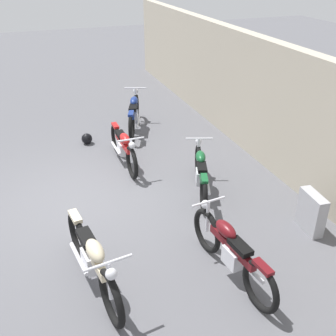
{
  "coord_description": "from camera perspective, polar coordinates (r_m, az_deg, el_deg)",
  "views": [
    {
      "loc": [
        6.8,
        -0.68,
        4.3
      ],
      "look_at": [
        0.3,
        1.72,
        0.55
      ],
      "focal_mm": 42.94,
      "sensor_mm": 36.0,
      "label": 1
    }
  ],
  "objects": [
    {
      "name": "helmet",
      "position": [
        10.36,
        -11.44,
        4.1
      ],
      "size": [
        0.27,
        0.27,
        0.27
      ],
      "primitive_type": "sphere",
      "color": "black",
      "rests_on": "ground_plane"
    },
    {
      "name": "motorcycle_cream",
      "position": [
        5.88,
        -10.65,
        -12.7
      ],
      "size": [
        2.23,
        0.66,
        1.0
      ],
      "rotation": [
        0.0,
        0.0,
        0.14
      ],
      "color": "black",
      "rests_on": "ground_plane"
    },
    {
      "name": "ground_plane",
      "position": [
        8.08,
        -12.34,
        -4.49
      ],
      "size": [
        40.0,
        40.0,
        0.0
      ],
      "primitive_type": "plane",
      "color": "#56565B"
    },
    {
      "name": "motorcycle_maroon",
      "position": [
        6.05,
        8.93,
        -11.54
      ],
      "size": [
        2.09,
        0.58,
        0.94
      ],
      "rotation": [
        0.0,
        0.0,
        3.25
      ],
      "color": "black",
      "rests_on": "ground_plane"
    },
    {
      "name": "building_wall",
      "position": [
        8.93,
        15.16,
        8.11
      ],
      "size": [
        18.0,
        0.3,
        2.69
      ],
      "primitive_type": "cube",
      "color": "#B2A893",
      "rests_on": "ground_plane"
    },
    {
      "name": "motorcycle_red",
      "position": [
        9.05,
        -6.34,
        3.0
      ],
      "size": [
        2.05,
        0.57,
        0.92
      ],
      "rotation": [
        0.0,
        0.0,
        0.01
      ],
      "color": "black",
      "rests_on": "ground_plane"
    },
    {
      "name": "motorcycle_blue",
      "position": [
        10.9,
        -4.85,
        7.74
      ],
      "size": [
        2.07,
        0.98,
        0.98
      ],
      "rotation": [
        0.0,
        0.0,
        2.77
      ],
      "color": "black",
      "rests_on": "ground_plane"
    },
    {
      "name": "motorcycle_green",
      "position": [
        7.99,
        4.68,
        -0.63
      ],
      "size": [
        1.93,
        0.87,
        0.9
      ],
      "rotation": [
        0.0,
        0.0,
        2.8
      ],
      "color": "black",
      "rests_on": "ground_plane"
    },
    {
      "name": "stone_marker",
      "position": [
        7.35,
        19.67,
        -5.92
      ],
      "size": [
        0.61,
        0.25,
        0.71
      ],
      "primitive_type": "cube",
      "rotation": [
        0.0,
        0.0,
        -0.09
      ],
      "color": "#9E9EA3",
      "rests_on": "ground_plane"
    }
  ]
}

